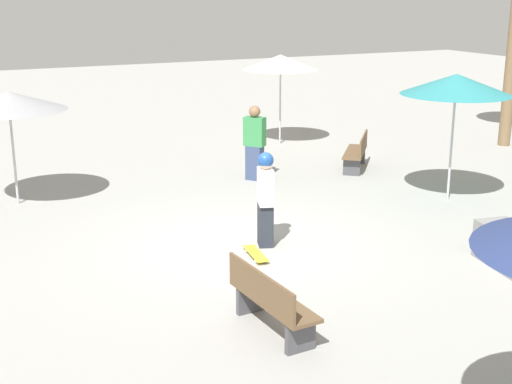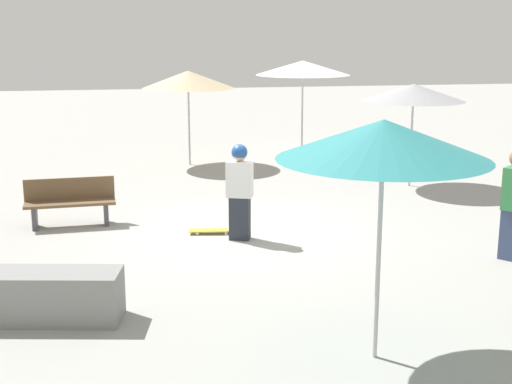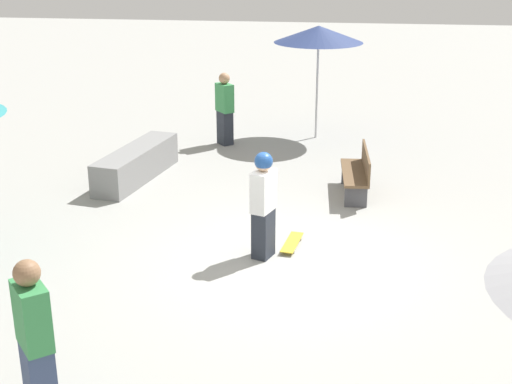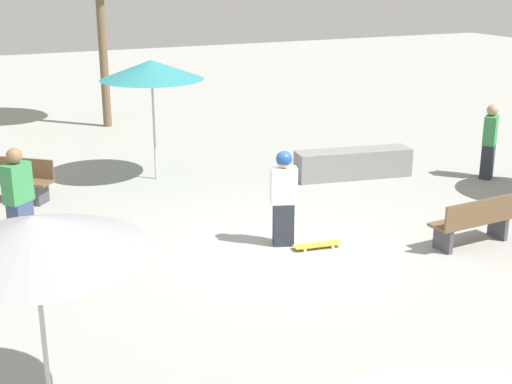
{
  "view_description": "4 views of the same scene",
  "coord_description": "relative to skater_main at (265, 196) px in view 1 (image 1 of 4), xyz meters",
  "views": [
    {
      "loc": [
        10.39,
        -4.82,
        4.25
      ],
      "look_at": [
        0.47,
        0.0,
        1.08
      ],
      "focal_mm": 50.0,
      "sensor_mm": 36.0,
      "label": 1
    },
    {
      "loc": [
        1.87,
        11.82,
        3.52
      ],
      "look_at": [
        -0.14,
        0.42,
        0.83
      ],
      "focal_mm": 50.0,
      "sensor_mm": 36.0,
      "label": 2
    },
    {
      "loc": [
        -9.52,
        -0.84,
        4.56
      ],
      "look_at": [
        0.15,
        0.46,
        1.01
      ],
      "focal_mm": 50.0,
      "sensor_mm": 36.0,
      "label": 3
    },
    {
      "loc": [
        -5.03,
        -9.61,
        4.51
      ],
      "look_at": [
        -0.25,
        0.63,
        0.9
      ],
      "focal_mm": 50.0,
      "sensor_mm": 36.0,
      "label": 4
    }
  ],
  "objects": [
    {
      "name": "bystander_far",
      "position": [
        -4.0,
        1.73,
        -0.03
      ],
      "size": [
        0.52,
        0.5,
        1.71
      ],
      "rotation": [
        0.0,
        0.0,
        3.84
      ],
      "color": "#38476B",
      "rests_on": "ground_plane"
    },
    {
      "name": "shade_umbrella_teal",
      "position": [
        -0.78,
        4.64,
        1.52
      ],
      "size": [
        2.21,
        2.21,
        2.61
      ],
      "color": "#B7B7BC",
      "rests_on": "ground_plane"
    },
    {
      "name": "shade_umbrella_grey",
      "position": [
        -4.41,
        -3.45,
        1.22
      ],
      "size": [
        2.27,
        2.27,
        2.29
      ],
      "color": "#B7B7BC",
      "rests_on": "ground_plane"
    },
    {
      "name": "skater_main",
      "position": [
        0.0,
        0.0,
        0.0
      ],
      "size": [
        0.49,
        0.37,
        1.63
      ],
      "rotation": [
        0.0,
        0.0,
        5.95
      ],
      "color": "#282D38",
      "rests_on": "ground_plane"
    },
    {
      "name": "bench_near",
      "position": [
        -3.77,
        4.38,
        -0.45
      ],
      "size": [
        1.51,
        1.36,
        0.85
      ],
      "rotation": [
        0.0,
        0.0,
        2.45
      ],
      "color": "#47474C",
      "rests_on": "ground_plane"
    },
    {
      "name": "skateboard",
      "position": [
        0.43,
        -0.4,
        -0.82
      ],
      "size": [
        0.82,
        0.31,
        0.07
      ],
      "rotation": [
        0.0,
        0.0,
        6.15
      ],
      "color": "gold",
      "rests_on": "ground_plane"
    },
    {
      "name": "shade_umbrella_cream",
      "position": [
        -7.25,
        4.1,
        1.4
      ],
      "size": [
        2.11,
        2.11,
        2.49
      ],
      "color": "#B7B7BC",
      "rests_on": "ground_plane"
    },
    {
      "name": "bench_far",
      "position": [
        2.89,
        -1.38,
        -0.45
      ],
      "size": [
        1.62,
        0.54,
        0.85
      ],
      "rotation": [
        0.0,
        0.0,
        0.06
      ],
      "color": "#47474C",
      "rests_on": "ground_plane"
    },
    {
      "name": "ground_plane",
      "position": [
        -0.12,
        -0.35,
        -0.88
      ],
      "size": [
        60.0,
        60.0,
        0.0
      ],
      "primitive_type": "plane",
      "color": "#9E9E99"
    }
  ]
}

